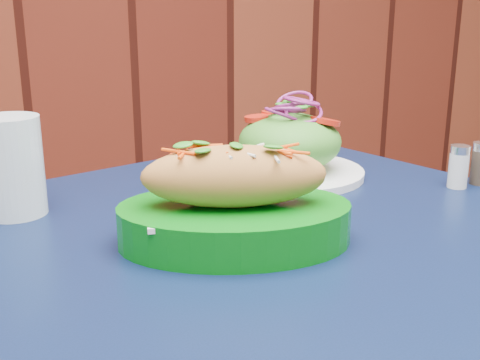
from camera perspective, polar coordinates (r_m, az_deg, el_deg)
name	(u,v)px	position (r m, az deg, el deg)	size (l,w,h in m)	color
cafe_table	(278,294)	(0.79, 3.58, -10.71)	(0.97, 0.97, 0.75)	black
banh_mi_basket	(234,205)	(0.70, -0.53, -2.34)	(0.32, 0.26, 0.13)	#056A0F
salad_plate	(290,146)	(0.97, 4.73, 3.20)	(0.24, 0.24, 0.13)	white
water_glass	(12,166)	(0.84, -20.83, 1.22)	(0.08, 0.08, 0.13)	silver
salt_shaker	(459,167)	(0.97, 20.02, 1.20)	(0.03, 0.03, 0.07)	white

